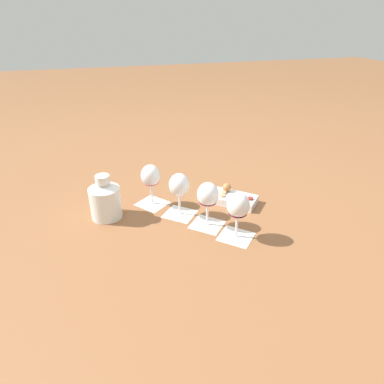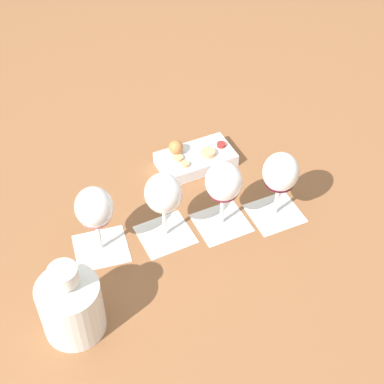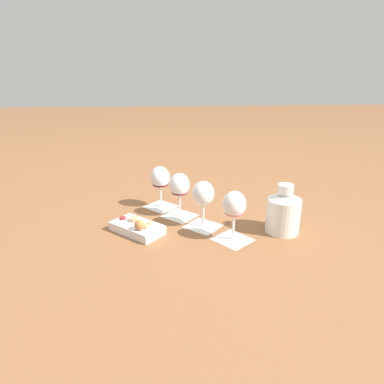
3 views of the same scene
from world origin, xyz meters
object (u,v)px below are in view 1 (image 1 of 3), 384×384
wine_glass_0 (151,177)px  snack_dish (233,198)px  wine_glass_1 (179,187)px  wine_glass_2 (208,196)px  ceramic_vase (105,199)px  wine_glass_3 (238,207)px

wine_glass_0 → snack_dish: size_ratio=0.84×
wine_glass_1 → snack_dish: (-0.03, 0.23, -0.10)m
wine_glass_1 → wine_glass_2: size_ratio=1.00×
wine_glass_1 → ceramic_vase: 0.28m
wine_glass_2 → wine_glass_1: bearing=-141.7°
wine_glass_3 → snack_dish: 0.26m
wine_glass_2 → snack_dish: bearing=129.9°
wine_glass_2 → ceramic_vase: (-0.16, -0.35, -0.04)m
ceramic_vase → wine_glass_2: bearing=65.4°
wine_glass_0 → wine_glass_1: size_ratio=1.00×
wine_glass_1 → wine_glass_3: (0.20, 0.15, 0.00)m
ceramic_vase → wine_glass_1: bearing=77.5°
wine_glass_1 → ceramic_vase: bearing=-102.5°
wine_glass_2 → ceramic_vase: ceramic_vase is taller
wine_glass_3 → ceramic_vase: bearing=-121.5°
wine_glass_3 → snack_dish: size_ratio=0.84×
snack_dish → wine_glass_0: bearing=-103.9°
wine_glass_3 → ceramic_vase: 0.49m
wine_glass_2 → snack_dish: 0.22m
wine_glass_0 → wine_glass_2: (0.21, 0.16, 0.00)m
wine_glass_2 → ceramic_vase: size_ratio=0.98×
wine_glass_1 → wine_glass_3: same height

